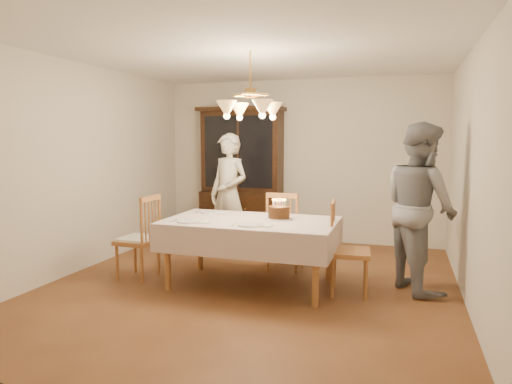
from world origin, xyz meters
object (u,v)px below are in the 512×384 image
(chair_far_side, at_px, (286,235))
(elderly_woman, at_px, (229,195))
(china_hutch, at_px, (242,177))
(dining_table, at_px, (251,227))
(birthday_cake, at_px, (279,213))

(chair_far_side, relative_size, elderly_woman, 0.58)
(china_hutch, relative_size, chair_far_side, 2.16)
(dining_table, relative_size, elderly_woman, 1.09)
(dining_table, bearing_deg, elderly_woman, 120.99)
(elderly_woman, bearing_deg, dining_table, -37.63)
(elderly_woman, xyz_separation_m, birthday_cake, (1.04, -1.10, -0.04))
(china_hutch, height_order, chair_far_side, china_hutch)
(dining_table, xyz_separation_m, china_hutch, (-0.91, 2.25, 0.36))
(dining_table, xyz_separation_m, elderly_woman, (-0.75, 1.24, 0.19))
(dining_table, relative_size, birthday_cake, 6.33)
(elderly_woman, height_order, birthday_cake, elderly_woman)
(chair_far_side, xyz_separation_m, birthday_cake, (0.08, -0.62, 0.39))
(dining_table, xyz_separation_m, birthday_cake, (0.29, 0.14, 0.15))
(china_hutch, relative_size, birthday_cake, 7.20)
(chair_far_side, xyz_separation_m, elderly_woman, (-0.96, 0.48, 0.43))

